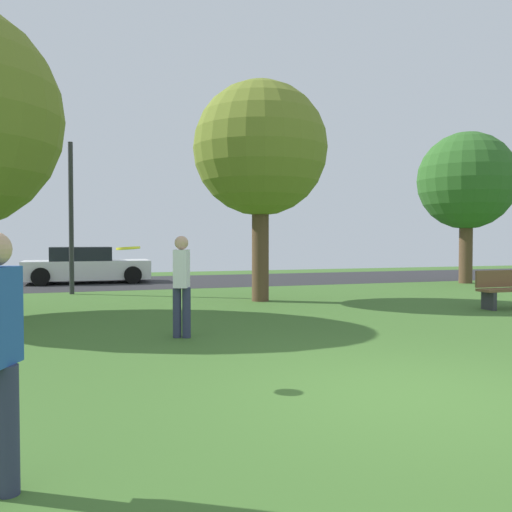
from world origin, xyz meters
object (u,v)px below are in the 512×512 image
at_px(person_catcher, 182,281).
at_px(parked_car_white, 86,266).
at_px(oak_tree_center, 260,150).
at_px(frisbee_disc, 128,248).
at_px(street_lamp_post, 71,218).
at_px(birch_tree_lone, 467,182).
at_px(park_bench, 508,289).

distance_m(person_catcher, parked_car_white, 12.36).
relative_size(person_catcher, parked_car_white, 0.38).
bearing_deg(oak_tree_center, person_catcher, -122.45).
distance_m(person_catcher, frisbee_disc, 2.88).
bearing_deg(street_lamp_post, birch_tree_lone, -1.43).
bearing_deg(street_lamp_post, parked_car_white, 83.70).
relative_size(oak_tree_center, street_lamp_post, 1.28).
height_order(birch_tree_lone, street_lamp_post, birch_tree_lone).
relative_size(birch_tree_lone, parked_car_white, 1.24).
xyz_separation_m(person_catcher, street_lamp_post, (-1.80, 8.09, 1.31)).
relative_size(birch_tree_lone, oak_tree_center, 0.97).
bearing_deg(oak_tree_center, frisbee_disc, -119.17).
height_order(person_catcher, park_bench, person_catcher).
xyz_separation_m(frisbee_disc, park_bench, (9.09, 3.94, -1.07)).
distance_m(birch_tree_lone, street_lamp_post, 13.94).
height_order(birch_tree_lone, person_catcher, birch_tree_lone).
bearing_deg(oak_tree_center, parked_car_white, 119.32).
bearing_deg(person_catcher, oak_tree_center, 170.31).
distance_m(birch_tree_lone, person_catcher, 14.60).
distance_m(person_catcher, park_bench, 8.12).
distance_m(frisbee_disc, park_bench, 9.96).
bearing_deg(parked_car_white, street_lamp_post, -96.30).
xyz_separation_m(frisbee_disc, street_lamp_post, (-0.71, 10.69, 0.71)).
bearing_deg(street_lamp_post, park_bench, -34.56).
distance_m(person_catcher, street_lamp_post, 8.39).
relative_size(birch_tree_lone, park_bench, 3.49).
bearing_deg(birch_tree_lone, parked_car_white, 161.29).
xyz_separation_m(oak_tree_center, parked_car_white, (-4.29, 7.64, -3.36)).
bearing_deg(frisbee_disc, person_catcher, 67.24).
xyz_separation_m(birch_tree_lone, street_lamp_post, (-13.85, 0.35, -1.51)).
xyz_separation_m(birch_tree_lone, parked_car_white, (-13.39, 4.53, -3.14)).
bearing_deg(birch_tree_lone, park_bench, -122.32).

